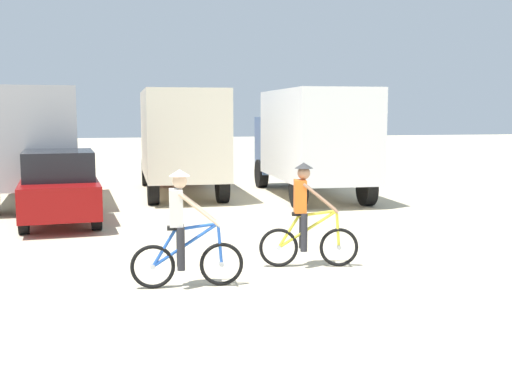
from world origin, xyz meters
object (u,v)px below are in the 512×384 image
(box_truck_avon_van, at_px, (311,138))
(box_truck_cream_rv, at_px, (180,137))
(sedan_parked, at_px, (59,187))
(cyclist_orange_shirt, at_px, (183,233))
(cyclist_cowboy_hat, at_px, (306,219))
(box_truck_grey_hauler, at_px, (35,139))

(box_truck_avon_van, bearing_deg, box_truck_cream_rv, 158.55)
(sedan_parked, distance_m, cyclist_orange_shirt, 6.78)
(box_truck_avon_van, bearing_deg, sedan_parked, -156.16)
(box_truck_avon_van, distance_m, sedan_parked, 8.18)
(sedan_parked, height_order, cyclist_orange_shirt, cyclist_orange_shirt)
(box_truck_cream_rv, relative_size, cyclist_cowboy_hat, 3.73)
(box_truck_cream_rv, distance_m, box_truck_avon_van, 4.25)
(sedan_parked, relative_size, cyclist_cowboy_hat, 2.37)
(box_truck_avon_van, height_order, cyclist_orange_shirt, box_truck_avon_van)
(box_truck_grey_hauler, height_order, cyclist_orange_shirt, box_truck_grey_hauler)
(sedan_parked, height_order, cyclist_cowboy_hat, cyclist_cowboy_hat)
(box_truck_cream_rv, xyz_separation_m, box_truck_avon_van, (3.96, -1.56, 0.00))
(cyclist_cowboy_hat, bearing_deg, box_truck_grey_hauler, 119.44)
(box_truck_grey_hauler, relative_size, cyclist_orange_shirt, 3.77)
(cyclist_cowboy_hat, bearing_deg, cyclist_orange_shirt, -159.52)
(box_truck_grey_hauler, distance_m, box_truck_avon_van, 8.42)
(box_truck_grey_hauler, bearing_deg, box_truck_avon_van, -5.29)
(cyclist_orange_shirt, distance_m, cyclist_cowboy_hat, 2.36)
(cyclist_orange_shirt, bearing_deg, box_truck_cream_rv, 83.83)
(box_truck_cream_rv, bearing_deg, sedan_parked, -125.67)
(cyclist_orange_shirt, bearing_deg, cyclist_cowboy_hat, 20.48)
(box_truck_grey_hauler, relative_size, box_truck_cream_rv, 1.01)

